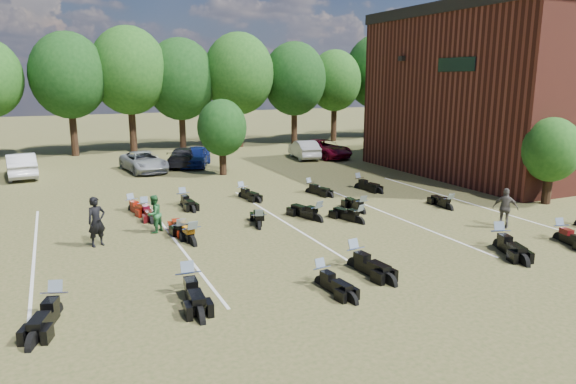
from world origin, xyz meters
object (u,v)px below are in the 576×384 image
person_green (154,214)px  motorcycle_0 (57,315)px  person_black (97,222)px  motorcycle_7 (182,240)px  person_grey (505,208)px  car_4 (196,156)px  motorcycle_14 (145,215)px  motorcycle_3 (321,285)px

person_green → motorcycle_0: bearing=17.4°
person_black → person_green: person_black is taller
motorcycle_0 → motorcycle_7: bearing=67.0°
person_grey → car_4: bearing=-21.5°
motorcycle_0 → motorcycle_14: size_ratio=1.11×
car_4 → person_grey: person_grey is taller
motorcycle_0 → motorcycle_14: (3.91, 9.58, 0.00)m
person_black → motorcycle_7: 3.25m
motorcycle_0 → motorcycle_3: 7.56m
car_4 → person_green: person_green is taller
motorcycle_3 → motorcycle_7: size_ratio=0.92×
person_black → motorcycle_3: size_ratio=0.93×
car_4 → motorcycle_7: (-4.93, -16.64, -0.73)m
person_black → motorcycle_0: 5.97m
motorcycle_3 → motorcycle_7: (-2.89, 6.29, 0.00)m
motorcycle_14 → person_grey: bearing=-32.5°
person_black → person_grey: bearing=-38.7°
person_green → motorcycle_14: bearing=-134.3°
motorcycle_0 → motorcycle_3: bearing=10.0°
motorcycle_0 → motorcycle_7: size_ratio=1.04×
car_4 → person_grey: (7.96, -20.70, 0.13)m
motorcycle_0 → motorcycle_14: bearing=86.6°
person_grey → motorcycle_14: (-13.56, 8.52, -0.86)m
person_green → motorcycle_0: 7.63m
car_4 → person_black: (-7.98, -16.07, 0.22)m
person_green → motorcycle_3: person_green is taller
motorcycle_3 → car_4: bearing=78.1°
person_green → person_grey: person_grey is taller
motorcycle_7 → motorcycle_0: bearing=52.3°
person_black → motorcycle_7: bearing=-33.0°
car_4 → person_green: (-5.70, -15.20, 0.06)m
person_black → motorcycle_0: (-1.54, -5.69, -0.96)m
person_grey → motorcycle_14: person_grey is taller
motorcycle_0 → motorcycle_3: motorcycle_0 is taller
motorcycle_7 → motorcycle_14: bearing=-77.3°
motorcycle_7 → person_black: bearing=-6.4°
motorcycle_0 → motorcycle_7: 6.88m
person_green → person_grey: 14.73m
person_grey → person_green: bearing=25.5°
motorcycle_0 → motorcycle_7: (4.59, 5.13, 0.00)m
person_grey → motorcycle_14: 16.04m
motorcycle_7 → motorcycle_14: 4.51m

